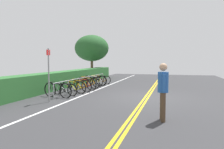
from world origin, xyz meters
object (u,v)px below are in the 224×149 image
bicycle_5 (88,83)px  bicycle_7 (95,81)px  bicycle_3 (80,86)px  bike_rack (85,80)px  pedestrian (163,88)px  bicycle_1 (64,89)px  sign_post_near (49,70)px  bicycle_4 (85,84)px  bicycle_8 (97,80)px  bicycle_0 (58,90)px  bicycle_2 (74,87)px  bicycle_6 (90,82)px  tree_mid (92,48)px  bicycle_9 (102,79)px

bicycle_5 → bicycle_7: 1.31m
bicycle_3 → bicycle_7: (2.79, 0.12, 0.02)m
bike_rack → pedestrian: bearing=-139.1°
bicycle_1 → sign_post_near: (-1.88, -0.27, 1.10)m
pedestrian → sign_post_near: 5.22m
bicycle_4 → bicycle_8: bearing=3.4°
pedestrian → sign_post_near: size_ratio=0.75×
sign_post_near → pedestrian: bearing=-107.8°
bike_rack → bicycle_3: bike_rack is taller
bicycle_5 → bicycle_7: (1.31, 0.05, 0.00)m
bike_rack → bicycle_3: 1.10m
bicycle_4 → sign_post_near: sign_post_near is taller
bicycle_0 → bicycle_4: size_ratio=1.01×
bike_rack → bicycle_3: (-1.07, -0.14, -0.23)m
bicycle_7 → pedestrian: (-7.64, -5.09, 0.65)m
bicycle_5 → bicycle_2: bearing=-180.0°
bicycle_8 → bicycle_3: bearing=-177.3°
bicycle_0 → bicycle_5: bearing=-2.6°
bicycle_2 → bicycle_7: 3.44m
bicycle_5 → bicycle_6: 0.57m
bicycle_8 → tree_mid: size_ratio=0.36×
bicycle_5 → tree_mid: (7.88, 2.81, 2.72)m
bicycle_0 → bicycle_4: bearing=-4.6°
bicycle_5 → sign_post_near: sign_post_near is taller
bicycle_0 → bicycle_6: bicycle_0 is taller
bicycle_0 → pedestrian: size_ratio=0.98×
bicycle_5 → bicycle_6: (0.57, 0.09, -0.01)m
bicycle_4 → tree_mid: 9.48m
bicycle_6 → tree_mid: (7.32, 2.73, 2.73)m
bicycle_9 → sign_post_near: sign_post_near is taller
bicycle_7 → tree_mid: tree_mid is taller
sign_post_near → bicycle_9: bearing=0.9°
bicycle_3 → bicycle_9: size_ratio=1.05×
bicycle_5 → bicycle_8: 2.00m
bicycle_1 → bicycle_6: 3.43m
bicycle_1 → bicycle_2: (0.73, -0.18, 0.03)m
pedestrian → tree_mid: 16.38m
bicycle_4 → bicycle_9: bicycle_4 is taller
bicycle_1 → tree_mid: size_ratio=0.38×
bike_rack → bicycle_8: size_ratio=4.58×
bicycle_4 → bicycle_7: (2.03, 0.12, 0.02)m
bicycle_6 → bicycle_7: size_ratio=1.01×
bicycle_2 → bicycle_9: bicycle_2 is taller
bicycle_5 → pedestrian: 8.12m
sign_post_near → bicycle_3: bearing=0.4°
pedestrian → bicycle_8: bearing=31.7°
bike_rack → bicycle_6: bike_rack is taller
bike_rack → tree_mid: bearing=18.2°
bike_rack → bicycle_3: size_ratio=4.34×
bike_rack → sign_post_near: bearing=-177.8°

